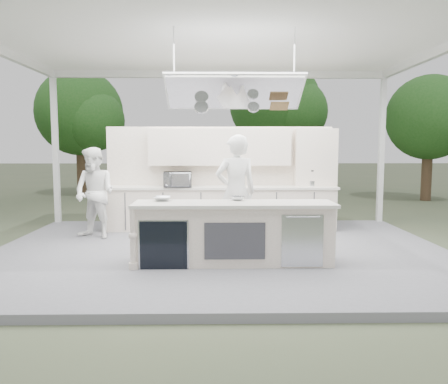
{
  "coord_description": "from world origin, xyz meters",
  "views": [
    {
      "loc": [
        -0.06,
        -7.58,
        1.92
      ],
      "look_at": [
        0.07,
        0.4,
        1.1
      ],
      "focal_mm": 35.0,
      "sensor_mm": 36.0,
      "label": 1
    }
  ],
  "objects_px": {
    "head_chef": "(236,192)",
    "demo_island": "(232,233)",
    "back_counter": "(220,208)",
    "sous_chef": "(95,193)"
  },
  "relations": [
    {
      "from": "head_chef",
      "to": "demo_island",
      "type": "bearing_deg",
      "value": 71.95
    },
    {
      "from": "demo_island",
      "to": "head_chef",
      "type": "relative_size",
      "value": 1.54
    },
    {
      "from": "back_counter",
      "to": "sous_chef",
      "type": "height_order",
      "value": "sous_chef"
    },
    {
      "from": "demo_island",
      "to": "sous_chef",
      "type": "distance_m",
      "value": 3.31
    },
    {
      "from": "demo_island",
      "to": "back_counter",
      "type": "relative_size",
      "value": 0.61
    },
    {
      "from": "back_counter",
      "to": "demo_island",
      "type": "bearing_deg",
      "value": -86.37
    },
    {
      "from": "sous_chef",
      "to": "demo_island",
      "type": "bearing_deg",
      "value": -12.01
    },
    {
      "from": "demo_island",
      "to": "back_counter",
      "type": "bearing_deg",
      "value": 93.63
    },
    {
      "from": "back_counter",
      "to": "head_chef",
      "type": "xyz_separation_m",
      "value": [
        0.27,
        -1.81,
        0.53
      ]
    },
    {
      "from": "head_chef",
      "to": "sous_chef",
      "type": "xyz_separation_m",
      "value": [
        -2.75,
        0.93,
        -0.11
      ]
    }
  ]
}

